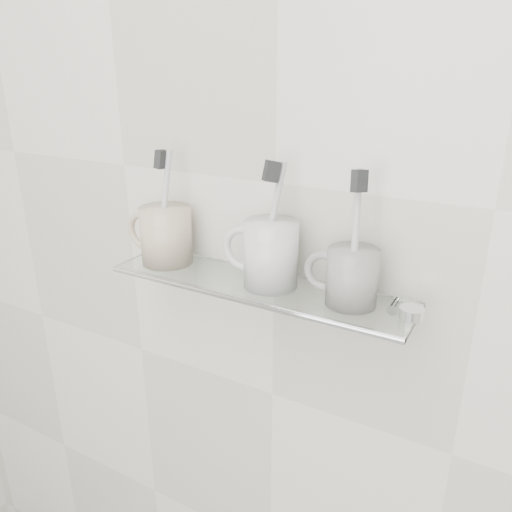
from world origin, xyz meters
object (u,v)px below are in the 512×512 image
Objects in this scene: mug_left at (166,235)px; mug_center at (271,254)px; mug_right at (352,277)px; shelf_glass at (256,286)px.

mug_center is at bearing -6.81° from mug_left.
mug_right is (0.13, 0.00, -0.01)m from mug_center.
mug_right is (0.34, 0.00, -0.01)m from mug_left.
mug_left is at bearing 178.42° from shelf_glass.
mug_center is 1.25× the size of mug_right.
mug_center reaches higher than mug_left.
mug_center is (0.02, 0.00, 0.06)m from shelf_glass.
mug_right is at bearing -6.81° from mug_left.
shelf_glass is 0.19m from mug_left.
mug_left is 0.95× the size of mug_center.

